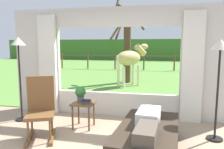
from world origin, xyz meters
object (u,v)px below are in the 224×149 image
object	(u,v)px
side_table	(83,107)
floor_lamp_right	(220,59)
book_stack	(87,102)
floor_lamp_left	(19,54)
rocking_chair	(41,108)
potted_plant	(80,93)
reclining_person	(148,121)
horse	(130,58)
pasture_tree	(127,45)
recliner_sofa	(148,138)

from	to	relation	value
side_table	floor_lamp_right	bearing A→B (deg)	-1.34
book_stack	floor_lamp_left	distance (m)	1.87
side_table	floor_lamp_right	xyz separation A→B (m)	(2.49, -0.06, 1.01)
rocking_chair	floor_lamp_right	size ratio (longest dim) A/B	0.63
rocking_chair	potted_plant	world-z (taller)	rocking_chair
reclining_person	floor_lamp_right	distance (m)	1.65
floor_lamp_right	horse	bearing A→B (deg)	114.31
rocking_chair	book_stack	world-z (taller)	rocking_chair
side_table	pasture_tree	world-z (taller)	pasture_tree
floor_lamp_right	floor_lamp_left	bearing A→B (deg)	177.34
reclining_person	horse	distance (m)	5.65
reclining_person	floor_lamp_left	world-z (taller)	floor_lamp_left
horse	pasture_tree	bearing A→B (deg)	146.38
side_table	horse	size ratio (longest dim) A/B	0.30
recliner_sofa	rocking_chair	bearing A→B (deg)	-179.53
side_table	floor_lamp_left	world-z (taller)	floor_lamp_left
potted_plant	pasture_tree	xyz separation A→B (m)	(0.14, 5.46, 0.98)
side_table	book_stack	size ratio (longest dim) A/B	2.63
recliner_sofa	reclining_person	world-z (taller)	reclining_person
book_stack	recliner_sofa	bearing A→B (deg)	-29.38
floor_lamp_left	floor_lamp_right	world-z (taller)	floor_lamp_left
reclining_person	rocking_chair	xyz separation A→B (m)	(-1.94, 0.20, 0.02)
horse	pasture_tree	world-z (taller)	pasture_tree
reclining_person	pasture_tree	world-z (taller)	pasture_tree
recliner_sofa	side_table	size ratio (longest dim) A/B	3.41
pasture_tree	rocking_chair	bearing A→B (deg)	-96.15
floor_lamp_left	horse	xyz separation A→B (m)	(1.85, 4.59, -0.35)
recliner_sofa	floor_lamp_right	size ratio (longest dim) A/B	1.00
reclining_person	horse	xyz separation A→B (m)	(-1.01, 5.53, 0.63)
recliner_sofa	side_table	xyz separation A→B (m)	(-1.34, 0.76, 0.21)
recliner_sofa	side_table	world-z (taller)	side_table
recliner_sofa	reclining_person	distance (m)	0.31
reclining_person	floor_lamp_right	bearing A→B (deg)	38.31
pasture_tree	potted_plant	bearing A→B (deg)	-91.49
reclining_person	horse	size ratio (longest dim) A/B	0.83
side_table	horse	distance (m)	4.78
side_table	horse	world-z (taller)	horse
floor_lamp_right	book_stack	bearing A→B (deg)	-179.97
rocking_chair	floor_lamp_right	world-z (taller)	floor_lamp_right
floor_lamp_left	pasture_tree	size ratio (longest dim) A/B	0.48
horse	floor_lamp_right	bearing A→B (deg)	-28.09
reclining_person	potted_plant	distance (m)	1.68
floor_lamp_left	floor_lamp_right	bearing A→B (deg)	-2.66
rocking_chair	book_stack	bearing A→B (deg)	15.87
side_table	pasture_tree	size ratio (longest dim) A/B	0.14
book_stack	horse	size ratio (longest dim) A/B	0.11
reclining_person	side_table	xyz separation A→B (m)	(-1.34, 0.81, -0.10)
floor_lamp_right	horse	distance (m)	5.25
recliner_sofa	horse	bearing A→B (deg)	105.43
reclining_person	floor_lamp_right	xyz separation A→B (m)	(1.15, 0.76, 0.91)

